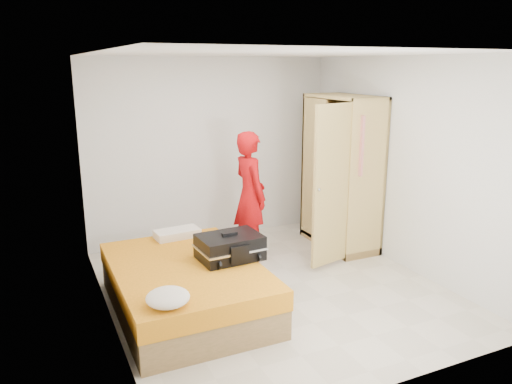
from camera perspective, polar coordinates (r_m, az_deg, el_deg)
name	(u,v)px	position (r m, az deg, el deg)	size (l,w,h in m)	color
room	(274,178)	(5.41, 2.09, 1.63)	(4.00, 4.02, 2.60)	beige
bed	(186,287)	(5.32, -7.98, -10.69)	(1.42, 2.02, 0.50)	#9C7547
wardrobe	(340,177)	(6.92, 9.62, 1.69)	(1.16, 1.32, 2.10)	#D9B36A
person	(250,195)	(6.50, -0.68, -0.38)	(0.61, 0.40, 1.68)	red
suitcase	(230,247)	(5.29, -3.00, -6.30)	(0.69, 0.53, 0.29)	black
round_cushion	(168,298)	(4.39, -10.04, -11.79)	(0.38, 0.38, 0.14)	white
pillow	(177,233)	(6.01, -8.99, -4.70)	(0.52, 0.26, 0.09)	white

